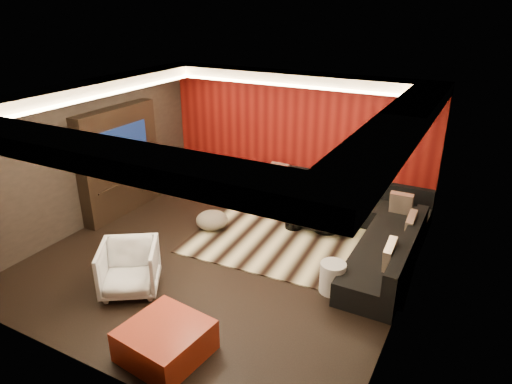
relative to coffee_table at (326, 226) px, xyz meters
The scene contains 26 objects.
floor 2.11m from the coffee_table, 126.13° to the right, with size 6.00×6.00×0.02m, color black.
ceiling 3.41m from the coffee_table, 126.13° to the right, with size 6.00×6.00×0.02m, color silver.
wall_back 2.21m from the coffee_table, 133.48° to the left, with size 6.00×0.02×2.80m, color black.
wall_left 4.75m from the coffee_table, 158.20° to the right, with size 0.02×6.00×2.80m, color black.
wall_right 2.77m from the coffee_table, 43.88° to the right, with size 0.02×6.00×2.80m, color black.
red_feature_wall 2.19m from the coffee_table, 134.37° to the left, with size 5.98×0.05×2.78m, color #6B0C0A.
soffit_back 3.02m from the coffee_table, 141.17° to the left, with size 6.00×0.60×0.22m, color silver.
soffit_front 5.24m from the coffee_table, 105.76° to the right, with size 6.00×0.60×0.22m, color silver.
soffit_left 5.00m from the coffee_table, 156.66° to the right, with size 0.60×4.80×0.22m, color silver.
soffit_right 3.41m from the coffee_table, 49.38° to the right, with size 0.60×4.80×0.22m, color silver.
cove_back 2.85m from the coffee_table, 152.03° to the left, with size 4.80×0.08×0.04m, color #FFD899.
cove_front 4.92m from the coffee_table, 107.00° to the right, with size 4.80×0.08×0.04m, color #FFD899.
cove_left 4.69m from the coffee_table, 154.72° to the right, with size 0.08×4.80×0.04m, color #FFD899.
cove_right 3.21m from the coffee_table, 56.67° to the right, with size 0.08×4.80×0.04m, color #FFD899.
tv_surround 4.35m from the coffee_table, 164.94° to the right, with size 0.30×2.00×2.20m, color black.
tv_screen 4.29m from the coffee_table, 164.36° to the right, with size 0.04×1.30×0.80m, color black.
tv_shelf 4.12m from the coffee_table, 164.36° to the right, with size 0.04×1.60×0.04m, color black.
rug 0.52m from the coffee_table, 118.40° to the right, with size 4.00×3.00×0.02m, color beige.
coffee_table is the anchor object (origin of this frame).
drum_stool 0.63m from the coffee_table, 163.18° to the right, with size 0.34×0.34×0.40m, color black.
striped_pouf 2.21m from the coffee_table, 154.50° to the right, with size 0.62×0.62×0.34m, color #C3B297.
white_side_table 1.97m from the coffee_table, 67.35° to the right, with size 0.39×0.39×0.49m, color silver.
orange_ottoman 4.14m from the coffee_table, 98.76° to the right, with size 0.96×0.96×0.43m, color maroon.
armchair 3.81m from the coffee_table, 121.44° to the right, with size 0.83×0.86×0.78m, color silver.
sectional_sofa 0.54m from the coffee_table, 18.45° to the left, with size 3.65×3.50×0.75m.
throw_pillows 0.77m from the coffee_table, 19.82° to the left, with size 3.32×2.79×0.50m.
Camera 1 is at (3.73, -5.85, 4.15)m, focal length 32.00 mm.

